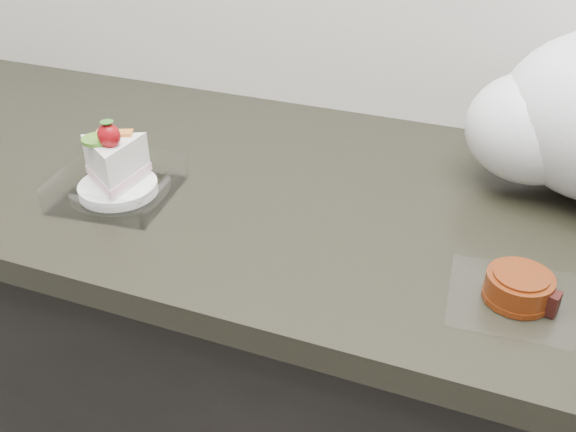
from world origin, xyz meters
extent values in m
cube|color=black|center=(0.00, 1.69, 0.43)|extent=(2.00, 0.60, 0.86)
cube|color=black|center=(0.00, 1.69, 0.88)|extent=(2.04, 0.64, 0.04)
cube|color=white|center=(-0.38, 1.57, 0.90)|extent=(0.18, 0.18, 0.00)
cylinder|color=white|center=(-0.38, 1.57, 0.91)|extent=(0.12, 0.12, 0.02)
ellipsoid|color=#A80B15|center=(-0.37, 1.56, 1.00)|extent=(0.03, 0.03, 0.04)
cone|color=#2D7223|center=(-0.37, 1.56, 1.02)|extent=(0.02, 0.02, 0.01)
cylinder|color=#55922A|center=(-0.40, 1.56, 0.99)|extent=(0.04, 0.04, 0.01)
cube|color=orange|center=(-0.39, 1.59, 0.99)|extent=(0.06, 0.04, 0.01)
cube|color=white|center=(0.20, 1.53, 0.90)|extent=(0.17, 0.16, 0.00)
cylinder|color=maroon|center=(0.20, 1.53, 0.92)|extent=(0.09, 0.09, 0.03)
cylinder|color=maroon|center=(0.20, 1.53, 0.91)|extent=(0.10, 0.10, 0.01)
cylinder|color=maroon|center=(0.20, 1.53, 0.94)|extent=(0.08, 0.08, 0.00)
cube|color=black|center=(0.24, 1.52, 0.92)|extent=(0.03, 0.02, 0.03)
ellipsoid|color=white|center=(0.19, 1.81, 1.00)|extent=(0.25, 0.23, 0.16)
camera|label=1|loc=(0.16, 0.88, 1.39)|focal=40.00mm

